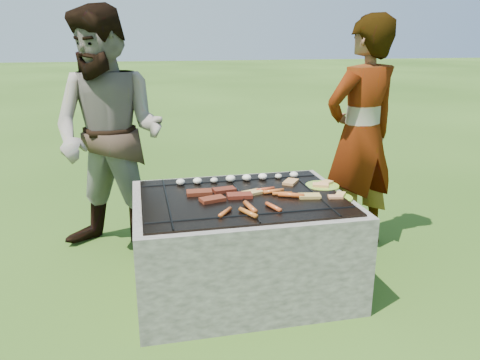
# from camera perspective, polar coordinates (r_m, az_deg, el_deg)

# --- Properties ---
(lawn) EXTENTS (60.00, 60.00, 0.00)m
(lawn) POSITION_cam_1_polar(r_m,az_deg,el_deg) (3.10, 0.20, -12.75)
(lawn) COLOR #234210
(lawn) RESTS_ON ground
(fire_pit) EXTENTS (1.30, 1.00, 0.62)m
(fire_pit) POSITION_cam_1_polar(r_m,az_deg,el_deg) (2.97, 0.21, -8.02)
(fire_pit) COLOR #A69E94
(fire_pit) RESTS_ON ground
(mushrooms) EXTENTS (0.84, 0.06, 0.05)m
(mushrooms) POSITION_cam_1_polar(r_m,az_deg,el_deg) (3.13, -0.20, 0.22)
(mushrooms) COLOR beige
(mushrooms) RESTS_ON fire_pit
(pork_slabs) EXTENTS (0.39, 0.27, 0.02)m
(pork_slabs) POSITION_cam_1_polar(r_m,az_deg,el_deg) (2.85, -2.65, -1.74)
(pork_slabs) COLOR #96351B
(pork_slabs) RESTS_ON fire_pit
(sausages) EXTENTS (0.57, 0.47, 0.03)m
(sausages) POSITION_cam_1_polar(r_m,az_deg,el_deg) (2.72, 3.08, -2.59)
(sausages) COLOR orange
(sausages) RESTS_ON fire_pit
(bread_on_grate) EXTENTS (0.46, 0.42, 0.02)m
(bread_on_grate) POSITION_cam_1_polar(r_m,az_deg,el_deg) (2.94, 5.60, -1.22)
(bread_on_grate) COLOR #CFC06A
(bread_on_grate) RESTS_ON fire_pit
(plate_far) EXTENTS (0.25, 0.25, 0.03)m
(plate_far) POSITION_cam_1_polar(r_m,az_deg,el_deg) (3.09, 10.01, -0.68)
(plate_far) COLOR gold
(plate_far) RESTS_ON fire_pit
(plate_near) EXTENTS (0.23, 0.23, 0.03)m
(plate_near) POSITION_cam_1_polar(r_m,az_deg,el_deg) (2.89, 11.76, -2.10)
(plate_near) COLOR #C5D332
(plate_near) RESTS_ON fire_pit
(cook) EXTENTS (0.71, 0.56, 1.70)m
(cook) POSITION_cam_1_polar(r_m,az_deg,el_deg) (3.52, 14.53, 5.19)
(cook) COLOR #9F9385
(cook) RESTS_ON ground
(bystander) EXTENTS (1.07, 0.99, 1.76)m
(bystander) POSITION_cam_1_polar(r_m,az_deg,el_deg) (3.43, -15.64, 5.29)
(bystander) COLOR gray
(bystander) RESTS_ON ground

